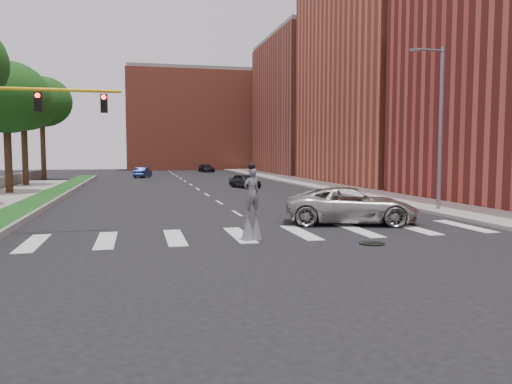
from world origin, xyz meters
The scene contains 18 objects.
ground_plane centered at (0.00, 0.00, 0.00)m, with size 160.00×160.00×0.00m, color black.
grass_median centered at (-11.50, 20.00, 0.12)m, with size 2.00×60.00×0.25m, color #134515.
median_curb centered at (-10.45, 20.00, 0.14)m, with size 0.20×60.00×0.28m, color gray.
sidewalk_right centered at (12.50, 25.00, 0.09)m, with size 5.00×90.00×0.18m, color gray.
manhole centered at (3.00, -2.00, 0.02)m, with size 0.90×0.90×0.04m, color black.
building_mid centered at (22.00, 30.00, 12.00)m, with size 16.00×22.00×24.00m, color #BB543B.
building_far centered at (22.00, 54.00, 10.00)m, with size 16.00×22.00×20.00m, color #964837.
building_backdrop centered at (6.00, 78.00, 9.00)m, with size 26.00×14.00×18.00m, color #BB543B.
streetlight centered at (10.90, 6.00, 4.90)m, with size 2.05×0.20×9.00m.
traffic_signal centered at (-9.78, 3.00, 4.15)m, with size 5.30×0.23×6.20m.
stilt_performer centered at (-1.06, -0.18, 1.17)m, with size 0.82×0.63×2.92m.
suv_crossing centered at (4.43, 3.00, 0.85)m, with size 2.81×6.10×1.70m, color #ABA9A1.
car_near centered at (4.41, 26.52, 0.64)m, with size 1.52×3.79×1.29m, color black.
car_mid centered at (-4.55, 47.35, 0.66)m, with size 1.39×3.99×1.31m, color navy.
car_far centered at (5.75, 62.52, 0.63)m, with size 1.76×4.34×1.26m, color black.
tree_3 centered at (-14.88, 23.39, 7.46)m, with size 6.48×6.48×10.25m.
tree_4 centered at (-15.51, 32.45, 7.98)m, with size 6.43×6.43×10.75m.
tree_5 centered at (-15.73, 43.28, 8.98)m, with size 6.77×6.77×11.91m.
Camera 1 is at (-5.23, -18.40, 3.35)m, focal length 35.00 mm.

